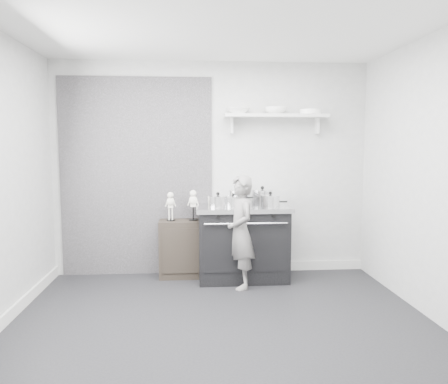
% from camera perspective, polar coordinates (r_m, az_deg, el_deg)
% --- Properties ---
extents(ground, '(4.00, 4.00, 0.00)m').
position_cam_1_polar(ground, '(4.14, -0.28, -17.37)').
color(ground, black).
rests_on(ground, ground).
extents(room_shell, '(4.02, 3.62, 2.71)m').
position_cam_1_polar(room_shell, '(3.94, -1.74, 5.95)').
color(room_shell, '#A6A6A3').
rests_on(room_shell, ground).
extents(wall_shelf, '(1.30, 0.26, 0.24)m').
position_cam_1_polar(wall_shelf, '(5.58, 6.78, 9.74)').
color(wall_shelf, silver).
rests_on(wall_shelf, room_shell).
extents(stove, '(1.14, 0.71, 0.92)m').
position_cam_1_polar(stove, '(5.43, 2.43, -6.54)').
color(stove, black).
rests_on(stove, ground).
extents(side_cabinet, '(0.55, 0.32, 0.72)m').
position_cam_1_polar(side_cabinet, '(5.55, -5.56, -7.37)').
color(side_cabinet, black).
rests_on(side_cabinet, ground).
extents(child, '(0.42, 0.54, 1.31)m').
position_cam_1_polar(child, '(5.06, 2.18, -5.25)').
color(child, slate).
rests_on(child, ground).
extents(pot_front_left, '(0.33, 0.25, 0.18)m').
position_cam_1_polar(pot_front_left, '(5.23, -0.80, -1.20)').
color(pot_front_left, silver).
rests_on(pot_front_left, stove).
extents(pot_back_left, '(0.33, 0.25, 0.22)m').
position_cam_1_polar(pot_back_left, '(5.48, 1.92, -0.66)').
color(pot_back_left, silver).
rests_on(pot_back_left, stove).
extents(pot_back_right, '(0.35, 0.27, 0.23)m').
position_cam_1_polar(pot_back_right, '(5.49, 5.02, -0.64)').
color(pot_back_right, silver).
rests_on(pot_back_right, stove).
extents(pot_front_right, '(0.32, 0.24, 0.19)m').
position_cam_1_polar(pot_front_right, '(5.22, 6.06, -1.19)').
color(pot_front_right, silver).
rests_on(pot_front_right, stove).
extents(pot_front_center, '(0.28, 0.20, 0.17)m').
position_cam_1_polar(pot_front_center, '(5.19, 1.22, -1.28)').
color(pot_front_center, silver).
rests_on(pot_front_center, stove).
extents(skeleton_full, '(0.11, 0.07, 0.41)m').
position_cam_1_polar(skeleton_full, '(5.45, -6.99, -1.60)').
color(skeleton_full, white).
rests_on(skeleton_full, side_cabinet).
extents(skeleton_torso, '(0.12, 0.08, 0.44)m').
position_cam_1_polar(skeleton_torso, '(5.44, -4.05, -1.43)').
color(skeleton_torso, white).
rests_on(skeleton_torso, side_cabinet).
extents(bowl_large, '(0.29, 0.29, 0.07)m').
position_cam_1_polar(bowl_large, '(5.51, 1.88, 10.53)').
color(bowl_large, white).
rests_on(bowl_large, wall_shelf).
extents(bowl_small, '(0.27, 0.27, 0.08)m').
position_cam_1_polar(bowl_small, '(5.58, 6.77, 10.51)').
color(bowl_small, white).
rests_on(bowl_small, wall_shelf).
extents(plate_stack, '(0.28, 0.28, 0.06)m').
position_cam_1_polar(plate_stack, '(5.68, 11.24, 10.23)').
color(plate_stack, white).
rests_on(plate_stack, wall_shelf).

